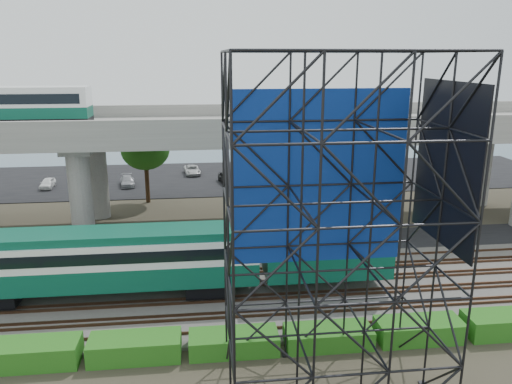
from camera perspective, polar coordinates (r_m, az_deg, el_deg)
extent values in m
plane|color=#474233|center=(30.88, -5.03, -13.45)|extent=(140.00, 140.00, 0.00)
cube|color=slate|center=(32.61, -5.13, -11.61)|extent=(90.00, 12.00, 0.20)
cube|color=black|center=(40.39, -5.45, -6.24)|extent=(90.00, 5.00, 0.08)
cube|color=black|center=(62.85, -5.91, 1.62)|extent=(90.00, 18.00, 0.08)
cube|color=#465F73|center=(84.40, -6.11, 5.12)|extent=(140.00, 40.00, 0.03)
cube|color=#472D1E|center=(28.38, -4.88, -15.59)|extent=(90.00, 0.08, 0.16)
cube|color=#472D1E|center=(29.63, -4.97, -14.16)|extent=(90.00, 0.08, 0.16)
cube|color=#472D1E|center=(30.12, -5.00, -13.64)|extent=(90.00, 0.08, 0.16)
cube|color=#472D1E|center=(31.39, -5.08, -12.37)|extent=(90.00, 0.08, 0.16)
cube|color=#472D1E|center=(31.88, -5.11, -11.91)|extent=(90.00, 0.08, 0.16)
cube|color=#472D1E|center=(33.17, -5.17, -10.77)|extent=(90.00, 0.08, 0.16)
cube|color=#472D1E|center=(33.68, -5.20, -10.35)|extent=(90.00, 0.08, 0.16)
cube|color=#472D1E|center=(34.98, -5.26, -9.34)|extent=(90.00, 0.08, 0.16)
cube|color=#472D1E|center=(35.49, -5.28, -8.96)|extent=(90.00, 0.08, 0.16)
cube|color=#472D1E|center=(36.81, -5.34, -8.04)|extent=(90.00, 0.08, 0.16)
cube|color=black|center=(32.29, -5.29, -10.49)|extent=(3.00, 2.20, 0.90)
cube|color=#0B4E3A|center=(32.39, -17.05, -8.81)|extent=(19.00, 3.00, 1.40)
cube|color=white|center=(31.85, -17.26, -6.43)|extent=(19.00, 3.00, 1.50)
cube|color=#0B4E3A|center=(31.50, -17.40, -4.74)|extent=(19.00, 2.60, 0.50)
cube|color=black|center=(31.65, -15.48, -6.33)|extent=(15.00, 3.06, 0.70)
cube|color=#0B4E3A|center=(32.38, 8.08, -6.35)|extent=(8.00, 3.00, 3.40)
cube|color=#9E9B93|center=(43.54, -5.90, 7.01)|extent=(80.00, 12.00, 1.20)
cube|color=#9E9B93|center=(37.68, -5.82, 7.49)|extent=(80.00, 0.50, 1.10)
cube|color=#9E9B93|center=(49.10, -6.03, 9.29)|extent=(80.00, 0.50, 1.10)
cylinder|color=#9E9B93|center=(42.14, -19.37, -0.47)|extent=(1.80, 1.80, 8.00)
cylinder|color=#9E9B93|center=(48.78, -17.63, 1.76)|extent=(1.80, 1.80, 8.00)
cube|color=#9E9B93|center=(44.71, -18.84, 5.32)|extent=(2.40, 9.00, 0.60)
cylinder|color=#9E9B93|center=(42.34, 8.00, 0.34)|extent=(1.80, 1.80, 8.00)
cylinder|color=#9E9B93|center=(48.95, 5.99, 2.45)|extent=(1.80, 1.80, 8.00)
cube|color=#9E9B93|center=(44.90, 7.07, 6.06)|extent=(2.40, 9.00, 0.60)
cylinder|color=#9E9B93|center=(55.64, 24.43, 2.71)|extent=(1.80, 1.80, 8.00)
cube|color=#9E9B93|center=(52.11, 26.81, 5.81)|extent=(2.40, 9.00, 0.60)
cube|color=black|center=(45.93, -25.72, 7.21)|extent=(12.00, 2.50, 0.70)
cube|color=#0B4E3A|center=(45.84, -25.83, 8.20)|extent=(12.00, 2.50, 0.90)
cube|color=white|center=(45.75, -25.99, 9.56)|extent=(12.00, 2.50, 1.30)
cube|color=black|center=(45.74, -26.00, 9.62)|extent=(11.00, 2.56, 0.80)
cube|color=white|center=(45.70, -26.11, 10.56)|extent=(12.00, 2.40, 0.30)
cube|color=navy|center=(23.48, 7.33, 1.56)|extent=(8.10, 0.08, 8.25)
cube|color=black|center=(22.01, 20.94, 2.94)|extent=(0.06, 5.40, 6.75)
cube|color=#1D6316|center=(28.20, -24.21, -16.49)|extent=(4.60, 1.80, 1.20)
cube|color=#1D6316|center=(27.11, -13.65, -16.89)|extent=(4.60, 1.80, 1.15)
cube|color=#1D6316|center=(26.95, -2.56, -16.79)|extent=(4.60, 1.80, 1.03)
cube|color=#1D6316|center=(27.67, 8.25, -16.04)|extent=(4.60, 1.80, 1.01)
cube|color=#1D6316|center=(29.21, 18.11, -14.76)|extent=(4.60, 1.80, 1.12)
cube|color=#1D6316|center=(31.49, 26.66, -13.32)|extent=(4.60, 1.80, 1.20)
cylinder|color=#382314|center=(43.93, 12.99, -1.53)|extent=(0.44, 0.44, 4.80)
ellipsoid|color=#1D6316|center=(43.13, 13.24, 2.55)|extent=(4.94, 4.94, 4.18)
cylinder|color=#382314|center=(52.87, -12.35, 1.36)|extent=(0.44, 0.44, 4.80)
ellipsoid|color=#1D6316|center=(52.21, -12.55, 4.77)|extent=(4.94, 4.94, 4.18)
imported|color=white|center=(62.34, -22.73, 0.95)|extent=(1.42, 3.30, 1.11)
imported|color=#A7AAAF|center=(66.08, -18.29, 2.20)|extent=(1.53, 3.89, 1.26)
imported|color=#919298|center=(60.41, -14.49, 1.23)|extent=(2.22, 4.05, 1.11)
imported|color=beige|center=(64.67, -7.31, 2.52)|extent=(2.34, 4.23, 1.12)
imported|color=black|center=(59.85, -3.41, 1.65)|extent=(2.19, 3.96, 1.28)
imported|color=#A5A7AD|center=(65.27, 1.55, 2.79)|extent=(2.07, 3.86, 1.21)
imported|color=silver|center=(61.42, 6.93, 1.85)|extent=(1.62, 3.91, 1.13)
imported|color=#B6BABF|center=(67.47, 10.25, 2.91)|extent=(2.13, 4.05, 1.09)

